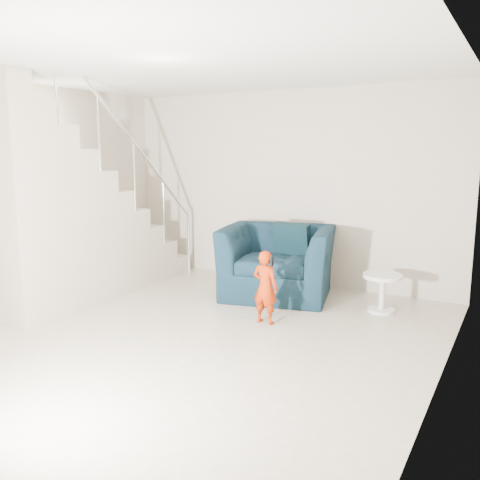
% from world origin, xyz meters
% --- Properties ---
extents(floor, '(5.50, 5.50, 0.00)m').
position_xyz_m(floor, '(0.00, 0.00, 0.00)').
color(floor, gray).
rests_on(floor, ground).
extents(ceiling, '(5.50, 5.50, 0.00)m').
position_xyz_m(ceiling, '(0.00, 0.00, 2.70)').
color(ceiling, silver).
rests_on(ceiling, back_wall).
extents(back_wall, '(5.00, 0.00, 5.00)m').
position_xyz_m(back_wall, '(0.00, 2.75, 1.35)').
color(back_wall, '#ACA08C').
rests_on(back_wall, floor).
extents(right_wall, '(0.00, 5.50, 5.50)m').
position_xyz_m(right_wall, '(2.50, 0.00, 1.35)').
color(right_wall, '#ACA08C').
rests_on(right_wall, floor).
extents(armchair, '(1.64, 1.51, 0.90)m').
position_xyz_m(armchair, '(0.25, 2.02, 0.45)').
color(armchair, black).
rests_on(armchair, floor).
extents(toddler, '(0.31, 0.21, 0.81)m').
position_xyz_m(toddler, '(0.61, 0.95, 0.41)').
color(toddler, '#8E0C04').
rests_on(toddler, floor).
extents(side_table, '(0.45, 0.45, 0.45)m').
position_xyz_m(side_table, '(1.62, 1.99, 0.30)').
color(side_table, silver).
rests_on(side_table, floor).
extents(staircase, '(1.02, 3.03, 3.62)m').
position_xyz_m(staircase, '(-2.00, 0.55, 0.95)').
color(staircase, '#ADA089').
rests_on(staircase, floor).
extents(cushion, '(0.48, 0.23, 0.48)m').
position_xyz_m(cushion, '(0.34, 2.27, 0.69)').
color(cushion, black).
rests_on(cushion, armchair).
extents(throw, '(0.05, 0.47, 0.52)m').
position_xyz_m(throw, '(-0.37, 1.94, 0.57)').
color(throw, black).
rests_on(throw, armchair).
extents(phone, '(0.02, 0.05, 0.10)m').
position_xyz_m(phone, '(0.69, 0.92, 0.71)').
color(phone, black).
rests_on(phone, toddler).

